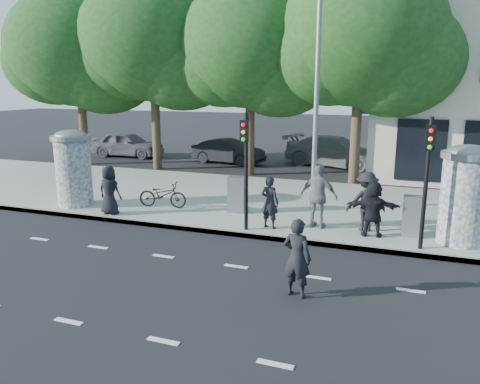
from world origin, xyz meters
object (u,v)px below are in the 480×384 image
at_px(ped_f, 373,209).
at_px(cabinet_left, 237,194).
at_px(ped_d, 366,201).
at_px(traffic_pole_far, 427,170).
at_px(ped_a, 109,190).
at_px(ped_e, 319,196).
at_px(cabinet_right, 413,216).
at_px(man_road, 297,258).
at_px(ad_column_left, 73,166).
at_px(car_right, 335,151).
at_px(traffic_pole_near, 246,160).
at_px(street_lamp, 317,69).
at_px(car_mid, 228,151).
at_px(bicycle, 163,195).
at_px(ad_column_right, 465,193).
at_px(ped_b, 270,202).
at_px(car_left, 128,144).

distance_m(ped_f, cabinet_left, 4.58).
height_order(ped_d, ped_f, ped_d).
bearing_deg(traffic_pole_far, cabinet_left, 162.66).
xyz_separation_m(ped_a, ped_e, (6.69, 0.83, 0.16)).
height_order(ped_d, cabinet_right, ped_d).
xyz_separation_m(ped_e, man_road, (0.39, -4.41, -0.27)).
distance_m(ad_column_left, ped_a, 2.04).
xyz_separation_m(cabinet_right, car_right, (-3.94, 11.64, 0.08)).
bearing_deg(ped_f, traffic_pole_near, 5.43).
bearing_deg(ped_e, street_lamp, -63.94).
bearing_deg(ped_f, car_mid, -57.40).
relative_size(ad_column_left, traffic_pole_near, 0.78).
distance_m(man_road, bicycle, 7.68).
distance_m(bicycle, car_right, 12.03).
xyz_separation_m(ped_d, car_right, (-2.65, 11.58, -0.22)).
xyz_separation_m(ad_column_right, street_lamp, (-4.40, 1.93, 3.26)).
distance_m(ped_a, ped_f, 8.28).
distance_m(ad_column_left, cabinet_left, 5.83).
height_order(ad_column_right, ped_f, ad_column_right).
relative_size(traffic_pole_near, street_lamp, 0.42).
xyz_separation_m(traffic_pole_far, man_road, (-2.46, -3.47, -1.39)).
bearing_deg(car_right, ped_f, -151.31).
relative_size(ad_column_right, cabinet_left, 2.21).
bearing_deg(traffic_pole_far, ped_b, 173.96).
bearing_deg(ad_column_left, car_mid, 82.10).
bearing_deg(traffic_pole_far, ped_d, 142.54).
height_order(ad_column_right, car_right, ad_column_right).
relative_size(ad_column_left, ped_d, 1.52).
relative_size(traffic_pole_far, car_right, 0.62).
bearing_deg(car_right, ped_d, -151.86).
distance_m(ad_column_right, street_lamp, 5.81).
relative_size(ad_column_right, cabinet_right, 2.31).
height_order(ped_e, cabinet_left, ped_e).
distance_m(cabinet_left, cabinet_right, 5.54).
bearing_deg(ad_column_left, ped_f, -0.11).
bearing_deg(traffic_pole_near, car_mid, 113.63).
distance_m(traffic_pole_far, man_road, 4.47).
bearing_deg(ped_b, ped_e, -147.30).
relative_size(ad_column_left, ped_e, 1.37).
bearing_deg(ped_e, cabinet_right, -166.84).
height_order(ped_d, man_road, ped_d).
bearing_deg(street_lamp, bicycle, -164.34).
distance_m(cabinet_right, car_left, 19.62).
bearing_deg(car_left, ped_d, -127.49).
height_order(ped_a, ped_b, ped_a).
relative_size(ad_column_right, man_road, 1.57).
bearing_deg(ped_a, cabinet_left, -154.63).
bearing_deg(traffic_pole_near, man_road, -56.01).
bearing_deg(street_lamp, man_road, -81.53).
relative_size(traffic_pole_near, car_left, 0.77).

